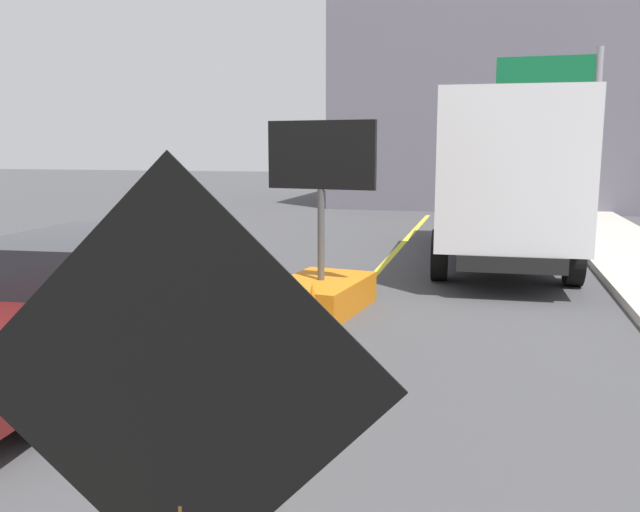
% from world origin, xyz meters
% --- Properties ---
extents(lane_center_stripe, '(0.14, 36.00, 0.01)m').
position_xyz_m(lane_center_stripe, '(0.00, 6.00, 0.00)').
color(lane_center_stripe, yellow).
rests_on(lane_center_stripe, ground).
extents(roadwork_sign, '(1.62, 0.26, 2.33)m').
position_xyz_m(roadwork_sign, '(0.93, 3.22, 1.47)').
color(roadwork_sign, '#593819').
rests_on(roadwork_sign, ground).
extents(arrow_board_trailer, '(1.60, 1.94, 2.70)m').
position_xyz_m(arrow_board_trailer, '(-0.30, 10.19, 0.48)').
color(arrow_board_trailer, orange).
rests_on(arrow_board_trailer, ground).
extents(box_truck, '(2.72, 7.74, 3.24)m').
position_xyz_m(box_truck, '(2.24, 14.96, 1.77)').
color(box_truck, black).
rests_on(box_truck, ground).
extents(pickup_car, '(2.19, 5.29, 1.38)m').
position_xyz_m(pickup_car, '(-2.37, 7.36, 0.70)').
color(pickup_car, '#591414').
rests_on(pickup_car, ground).
extents(highway_guide_sign, '(2.79, 0.20, 5.00)m').
position_xyz_m(highway_guide_sign, '(3.97, 20.96, 3.42)').
color(highway_guide_sign, gray).
rests_on(highway_guide_sign, ground).
extents(far_building_block, '(13.02, 7.87, 7.70)m').
position_xyz_m(far_building_block, '(2.55, 29.30, 3.85)').
color(far_building_block, slate).
rests_on(far_building_block, ground).
extents(traffic_cone_near_sign, '(0.36, 0.36, 0.70)m').
position_xyz_m(traffic_cone_near_sign, '(0.52, 4.65, 0.34)').
color(traffic_cone_near_sign, black).
rests_on(traffic_cone_near_sign, ground).
extents(traffic_cone_mid_lane, '(0.36, 0.36, 0.77)m').
position_xyz_m(traffic_cone_mid_lane, '(0.46, 6.56, 0.38)').
color(traffic_cone_mid_lane, black).
rests_on(traffic_cone_mid_lane, ground).
extents(traffic_cone_far_lane, '(0.36, 0.36, 0.75)m').
position_xyz_m(traffic_cone_far_lane, '(0.00, 8.57, 0.37)').
color(traffic_cone_far_lane, black).
rests_on(traffic_cone_far_lane, ground).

